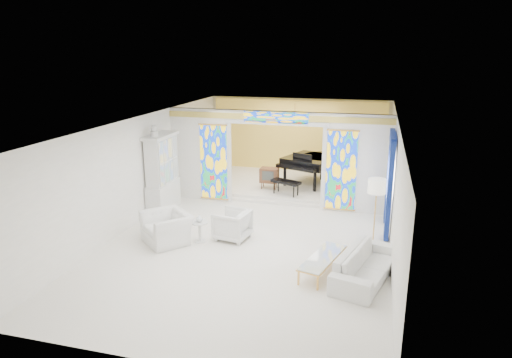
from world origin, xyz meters
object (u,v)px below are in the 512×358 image
(china_cabinet, at_px, (162,174))
(armchair_left, at_px, (167,228))
(sofa, at_px, (366,265))
(tv_console, at_px, (269,175))
(coffee_table, at_px, (323,258))
(armchair_right, at_px, (232,225))
(grand_piano, at_px, (316,161))

(china_cabinet, xyz_separation_m, armchair_left, (1.16, -2.19, -0.78))
(sofa, height_order, tv_console, tv_console)
(china_cabinet, relative_size, armchair_left, 2.27)
(coffee_table, bearing_deg, armchair_left, 171.01)
(coffee_table, bearing_deg, armchair_right, 153.13)
(armchair_left, distance_m, coffee_table, 4.13)
(armchair_right, relative_size, coffee_table, 0.48)
(coffee_table, bearing_deg, sofa, -4.15)
(china_cabinet, distance_m, sofa, 6.87)
(armchair_left, height_order, armchair_right, same)
(armchair_left, height_order, tv_console, tv_console)
(china_cabinet, relative_size, sofa, 1.21)
(armchair_right, bearing_deg, tv_console, -171.49)
(china_cabinet, height_order, coffee_table, china_cabinet)
(coffee_table, distance_m, grand_piano, 6.52)
(sofa, xyz_separation_m, coffee_table, (-0.93, 0.07, 0.02))
(grand_piano, bearing_deg, armchair_right, -84.97)
(armchair_left, relative_size, tv_console, 1.67)
(tv_console, bearing_deg, grand_piano, 34.39)
(armchair_left, relative_size, armchair_right, 1.40)
(armchair_right, distance_m, coffee_table, 2.83)
(armchair_right, bearing_deg, china_cabinet, -111.16)
(coffee_table, relative_size, grand_piano, 0.57)
(china_cabinet, height_order, sofa, china_cabinet)
(armchair_right, xyz_separation_m, tv_console, (0.01, 4.12, 0.26))
(armchair_right, xyz_separation_m, coffee_table, (2.52, -1.28, -0.04))
(armchair_left, xyz_separation_m, grand_piano, (3.02, 5.76, 0.60))
(tv_console, bearing_deg, china_cabinet, -137.18)
(china_cabinet, xyz_separation_m, tv_console, (2.73, 2.56, -0.52))
(armchair_right, bearing_deg, grand_piano, 172.74)
(coffee_table, relative_size, tv_console, 2.49)
(armchair_right, relative_size, grand_piano, 0.27)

